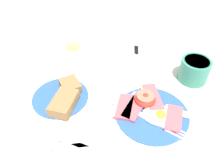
{
  "coord_description": "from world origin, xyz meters",
  "views": [
    {
      "loc": [
        0.08,
        -0.32,
        0.42
      ],
      "look_at": [
        -0.03,
        0.1,
        0.02
      ],
      "focal_mm": 35.0,
      "sensor_mm": 36.0,
      "label": 1
    }
  ],
  "objects_px": {
    "bread_plate": "(62,98)",
    "teaspoon_near_cup": "(51,148)",
    "butter_dish": "(74,50)",
    "breakfast_plate": "(150,113)",
    "sugar_cup": "(194,70)",
    "number_card": "(138,49)",
    "teaspoon_by_saucer": "(63,138)"
  },
  "relations": [
    {
      "from": "breakfast_plate",
      "to": "bread_plate",
      "type": "relative_size",
      "value": 1.22
    },
    {
      "from": "number_card",
      "to": "teaspoon_by_saucer",
      "type": "bearing_deg",
      "value": -98.31
    },
    {
      "from": "sugar_cup",
      "to": "breakfast_plate",
      "type": "bearing_deg",
      "value": -120.39
    },
    {
      "from": "breakfast_plate",
      "to": "sugar_cup",
      "type": "distance_m",
      "value": 0.19
    },
    {
      "from": "breakfast_plate",
      "to": "number_card",
      "type": "distance_m",
      "value": 0.24
    },
    {
      "from": "breakfast_plate",
      "to": "teaspoon_near_cup",
      "type": "xyz_separation_m",
      "value": [
        -0.19,
        -0.14,
        -0.01
      ]
    },
    {
      "from": "breakfast_plate",
      "to": "sugar_cup",
      "type": "relative_size",
      "value": 2.96
    },
    {
      "from": "bread_plate",
      "to": "butter_dish",
      "type": "xyz_separation_m",
      "value": [
        -0.06,
        0.22,
        -0.0
      ]
    },
    {
      "from": "butter_dish",
      "to": "teaspoon_by_saucer",
      "type": "distance_m",
      "value": 0.34
    },
    {
      "from": "bread_plate",
      "to": "teaspoon_by_saucer",
      "type": "relative_size",
      "value": 1.02
    },
    {
      "from": "bread_plate",
      "to": "number_card",
      "type": "distance_m",
      "value": 0.28
    },
    {
      "from": "sugar_cup",
      "to": "number_card",
      "type": "relative_size",
      "value": 1.11
    },
    {
      "from": "teaspoon_near_cup",
      "to": "teaspoon_by_saucer",
      "type": "bearing_deg",
      "value": -138.86
    },
    {
      "from": "bread_plate",
      "to": "butter_dish",
      "type": "distance_m",
      "value": 0.23
    },
    {
      "from": "teaspoon_near_cup",
      "to": "breakfast_plate",
      "type": "bearing_deg",
      "value": -165.47
    },
    {
      "from": "sugar_cup",
      "to": "teaspoon_by_saucer",
      "type": "xyz_separation_m",
      "value": [
        -0.27,
        -0.28,
        -0.03
      ]
    },
    {
      "from": "number_card",
      "to": "teaspoon_near_cup",
      "type": "xyz_separation_m",
      "value": [
        -0.12,
        -0.37,
        -0.03
      ]
    },
    {
      "from": "teaspoon_by_saucer",
      "to": "teaspoon_near_cup",
      "type": "height_order",
      "value": "same"
    },
    {
      "from": "number_card",
      "to": "teaspoon_by_saucer",
      "type": "relative_size",
      "value": 0.38
    },
    {
      "from": "butter_dish",
      "to": "number_card",
      "type": "xyz_separation_m",
      "value": [
        0.21,
        0.02,
        0.03
      ]
    },
    {
      "from": "bread_plate",
      "to": "teaspoon_near_cup",
      "type": "bearing_deg",
      "value": -75.55
    },
    {
      "from": "breakfast_plate",
      "to": "teaspoon_near_cup",
      "type": "distance_m",
      "value": 0.24
    },
    {
      "from": "butter_dish",
      "to": "bread_plate",
      "type": "bearing_deg",
      "value": -74.94
    },
    {
      "from": "butter_dish",
      "to": "teaspoon_near_cup",
      "type": "bearing_deg",
      "value": -75.17
    },
    {
      "from": "breakfast_plate",
      "to": "sugar_cup",
      "type": "xyz_separation_m",
      "value": [
        0.1,
        0.17,
        0.02
      ]
    },
    {
      "from": "sugar_cup",
      "to": "butter_dish",
      "type": "distance_m",
      "value": 0.38
    },
    {
      "from": "butter_dish",
      "to": "number_card",
      "type": "bearing_deg",
      "value": 4.14
    },
    {
      "from": "bread_plate",
      "to": "teaspoon_near_cup",
      "type": "height_order",
      "value": "bread_plate"
    },
    {
      "from": "bread_plate",
      "to": "number_card",
      "type": "height_order",
      "value": "number_card"
    },
    {
      "from": "butter_dish",
      "to": "number_card",
      "type": "distance_m",
      "value": 0.21
    },
    {
      "from": "bread_plate",
      "to": "butter_dish",
      "type": "relative_size",
      "value": 1.8
    },
    {
      "from": "breakfast_plate",
      "to": "butter_dish",
      "type": "relative_size",
      "value": 2.2
    }
  ]
}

